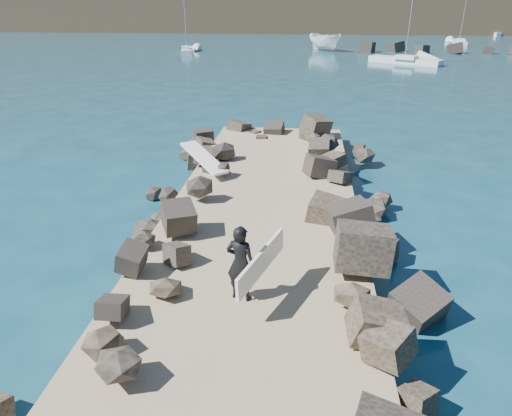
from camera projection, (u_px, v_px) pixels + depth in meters
The scene contains 11 objects.
ground at pixel (260, 239), 13.94m from camera, with size 800.00×800.00×0.00m, color #0F384C.
jetty at pixel (252, 265), 12.01m from camera, with size 6.00×26.00×0.60m, color #8C7759.
riprap_left at pixel (150, 243), 12.66m from camera, with size 2.60×22.00×1.00m, color black.
riprap_right at pixel (362, 255), 12.09m from camera, with size 2.60×22.00×1.00m, color #272421.
surfboard_resting at pixel (204, 160), 17.50m from camera, with size 0.66×2.64×0.09m, color white.
boat_imported at pixel (325, 42), 64.65m from camera, with size 2.40×6.39×2.47m, color white.
surfer_with_board at pixel (243, 263), 9.82m from camera, with size 1.24×2.10×1.79m.
sailboat_d at pixel (459, 42), 73.95m from camera, with size 2.28×6.87×8.17m.
sailboat_c at pixel (405, 60), 51.93m from camera, with size 7.85×6.24×9.87m.
sailboat_a at pixel (187, 50), 62.04m from camera, with size 2.75×6.49×7.73m.
sailboat_f at pixel (490, 33), 93.16m from camera, with size 3.03×5.43×6.66m.
Camera 1 is at (1.23, -12.22, 6.67)m, focal length 32.00 mm.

